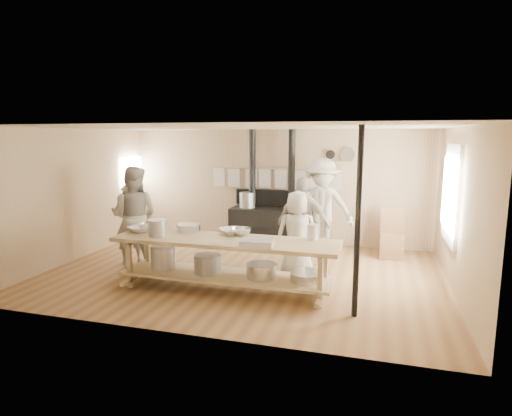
{
  "coord_description": "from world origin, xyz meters",
  "views": [
    {
      "loc": [
        2.28,
        -7.07,
        2.45
      ],
      "look_at": [
        0.19,
        0.2,
        1.17
      ],
      "focal_mm": 30.0,
      "sensor_mm": 36.0,
      "label": 1
    }
  ],
  "objects_px": {
    "prep_table": "(225,259)",
    "cook_right": "(304,224)",
    "stove": "(271,223)",
    "cook_by_window": "(322,207)",
    "roasting_pan": "(257,243)",
    "cook_far_left": "(129,223)",
    "chair": "(391,243)",
    "cook_center": "(297,234)",
    "cook_left": "(134,216)"
  },
  "relations": [
    {
      "from": "prep_table",
      "to": "roasting_pan",
      "type": "bearing_deg",
      "value": -27.57
    },
    {
      "from": "cook_far_left",
      "to": "cook_center",
      "type": "relative_size",
      "value": 1.03
    },
    {
      "from": "cook_by_window",
      "to": "cook_right",
      "type": "bearing_deg",
      "value": -99.84
    },
    {
      "from": "cook_center",
      "to": "cook_by_window",
      "type": "height_order",
      "value": "cook_by_window"
    },
    {
      "from": "cook_far_left",
      "to": "prep_table",
      "type": "bearing_deg",
      "value": 121.28
    },
    {
      "from": "prep_table",
      "to": "cook_by_window",
      "type": "relative_size",
      "value": 1.8
    },
    {
      "from": "cook_far_left",
      "to": "roasting_pan",
      "type": "relative_size",
      "value": 3.32
    },
    {
      "from": "cook_center",
      "to": "cook_left",
      "type": "bearing_deg",
      "value": -7.25
    },
    {
      "from": "roasting_pan",
      "to": "prep_table",
      "type": "bearing_deg",
      "value": 152.43
    },
    {
      "from": "roasting_pan",
      "to": "cook_by_window",
      "type": "bearing_deg",
      "value": 78.96
    },
    {
      "from": "cook_by_window",
      "to": "roasting_pan",
      "type": "bearing_deg",
      "value": -101.43
    },
    {
      "from": "prep_table",
      "to": "cook_left",
      "type": "bearing_deg",
      "value": 157.9
    },
    {
      "from": "cook_far_left",
      "to": "cook_by_window",
      "type": "distance_m",
      "value": 3.88
    },
    {
      "from": "prep_table",
      "to": "cook_by_window",
      "type": "height_order",
      "value": "cook_by_window"
    },
    {
      "from": "cook_center",
      "to": "prep_table",
      "type": "bearing_deg",
      "value": 36.7
    },
    {
      "from": "cook_right",
      "to": "roasting_pan",
      "type": "distance_m",
      "value": 1.82
    },
    {
      "from": "roasting_pan",
      "to": "chair",
      "type": "bearing_deg",
      "value": 57.12
    },
    {
      "from": "cook_far_left",
      "to": "roasting_pan",
      "type": "height_order",
      "value": "cook_far_left"
    },
    {
      "from": "prep_table",
      "to": "stove",
      "type": "bearing_deg",
      "value": 89.96
    },
    {
      "from": "stove",
      "to": "cook_right",
      "type": "height_order",
      "value": "stove"
    },
    {
      "from": "prep_table",
      "to": "cook_right",
      "type": "distance_m",
      "value": 1.8
    },
    {
      "from": "stove",
      "to": "cook_right",
      "type": "bearing_deg",
      "value": -57.16
    },
    {
      "from": "stove",
      "to": "roasting_pan",
      "type": "bearing_deg",
      "value": -79.35
    },
    {
      "from": "cook_by_window",
      "to": "roasting_pan",
      "type": "height_order",
      "value": "cook_by_window"
    },
    {
      "from": "cook_far_left",
      "to": "cook_left",
      "type": "distance_m",
      "value": 0.24
    },
    {
      "from": "prep_table",
      "to": "cook_far_left",
      "type": "bearing_deg",
      "value": 157.83
    },
    {
      "from": "prep_table",
      "to": "cook_center",
      "type": "relative_size",
      "value": 2.37
    },
    {
      "from": "stove",
      "to": "chair",
      "type": "bearing_deg",
      "value": -6.28
    },
    {
      "from": "stove",
      "to": "cook_left",
      "type": "distance_m",
      "value": 3.07
    },
    {
      "from": "prep_table",
      "to": "cook_far_left",
      "type": "xyz_separation_m",
      "value": [
        -2.3,
        0.94,
        0.26
      ]
    },
    {
      "from": "cook_far_left",
      "to": "cook_right",
      "type": "distance_m",
      "value": 3.36
    },
    {
      "from": "roasting_pan",
      "to": "stove",
      "type": "bearing_deg",
      "value": 100.65
    },
    {
      "from": "cook_right",
      "to": "roasting_pan",
      "type": "relative_size",
      "value": 3.68
    },
    {
      "from": "cook_far_left",
      "to": "cook_center",
      "type": "bearing_deg",
      "value": 145.26
    },
    {
      "from": "cook_by_window",
      "to": "cook_center",
      "type": "bearing_deg",
      "value": -98.94
    },
    {
      "from": "cook_left",
      "to": "roasting_pan",
      "type": "bearing_deg",
      "value": 147.56
    },
    {
      "from": "cook_right",
      "to": "cook_by_window",
      "type": "distance_m",
      "value": 1.16
    },
    {
      "from": "cook_center",
      "to": "roasting_pan",
      "type": "height_order",
      "value": "cook_center"
    },
    {
      "from": "cook_right",
      "to": "roasting_pan",
      "type": "xyz_separation_m",
      "value": [
        -0.38,
        -1.78,
        0.04
      ]
    },
    {
      "from": "cook_far_left",
      "to": "chair",
      "type": "bearing_deg",
      "value": 163.48
    },
    {
      "from": "prep_table",
      "to": "chair",
      "type": "height_order",
      "value": "chair"
    },
    {
      "from": "stove",
      "to": "cook_by_window",
      "type": "distance_m",
      "value": 1.36
    },
    {
      "from": "prep_table",
      "to": "cook_center",
      "type": "distance_m",
      "value": 1.44
    },
    {
      "from": "stove",
      "to": "cook_right",
      "type": "distance_m",
      "value": 1.89
    },
    {
      "from": "roasting_pan",
      "to": "cook_right",
      "type": "bearing_deg",
      "value": 77.95
    },
    {
      "from": "stove",
      "to": "cook_left",
      "type": "relative_size",
      "value": 1.37
    },
    {
      "from": "cook_left",
      "to": "cook_center",
      "type": "xyz_separation_m",
      "value": [
        3.12,
        0.17,
        -0.19
      ]
    },
    {
      "from": "cook_right",
      "to": "cook_center",
      "type": "bearing_deg",
      "value": 97.58
    },
    {
      "from": "cook_left",
      "to": "chair",
      "type": "xyz_separation_m",
      "value": [
        4.76,
        1.86,
        -0.65
      ]
    },
    {
      "from": "cook_center",
      "to": "cook_right",
      "type": "distance_m",
      "value": 0.43
    }
  ]
}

